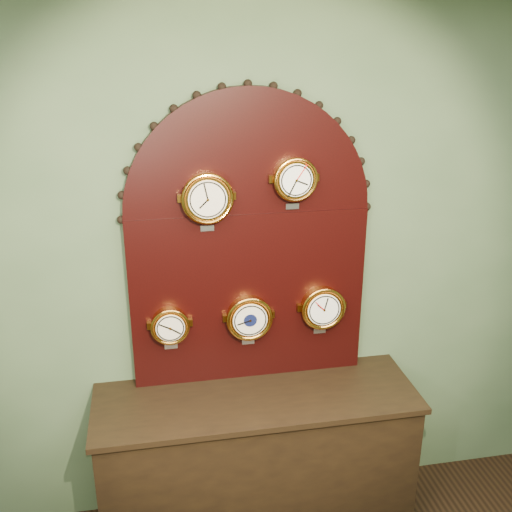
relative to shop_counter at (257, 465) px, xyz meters
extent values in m
plane|color=#4B6444|center=(0.00, 0.27, 1.00)|extent=(4.00, 0.00, 4.00)
cube|color=black|center=(0.00, 0.00, 0.00)|extent=(1.60, 0.50, 0.80)
cube|color=black|center=(0.00, 0.22, 0.88)|extent=(1.20, 0.06, 0.90)
cylinder|color=black|center=(0.00, 0.22, 1.33)|extent=(1.20, 0.06, 1.20)
cylinder|color=orange|center=(-0.21, 0.16, 1.43)|extent=(0.23, 0.08, 0.23)
torus|color=orange|center=(-0.21, 0.13, 1.43)|extent=(0.25, 0.02, 0.25)
cylinder|color=silver|center=(-0.21, 0.12, 1.43)|extent=(0.18, 0.01, 0.18)
cube|color=#B0B0B7|center=(-0.21, 0.19, 1.27)|extent=(0.07, 0.01, 0.03)
cylinder|color=orange|center=(0.21, 0.16, 1.51)|extent=(0.20, 0.08, 0.20)
torus|color=orange|center=(0.21, 0.13, 1.51)|extent=(0.21, 0.02, 0.21)
cylinder|color=white|center=(0.21, 0.12, 1.51)|extent=(0.16, 0.01, 0.16)
cube|color=#B0B0B7|center=(0.21, 0.19, 1.36)|extent=(0.07, 0.01, 0.03)
cylinder|color=orange|center=(-0.41, 0.16, 0.79)|extent=(0.18, 0.08, 0.18)
torus|color=orange|center=(-0.41, 0.13, 0.79)|extent=(0.19, 0.02, 0.19)
cylinder|color=silver|center=(-0.41, 0.12, 0.79)|extent=(0.14, 0.01, 0.14)
cube|color=#B0B0B7|center=(-0.41, 0.19, 0.66)|extent=(0.06, 0.01, 0.03)
cylinder|color=orange|center=(-0.01, 0.16, 0.80)|extent=(0.22, 0.08, 0.22)
torus|color=orange|center=(-0.01, 0.13, 0.80)|extent=(0.24, 0.02, 0.24)
cylinder|color=silver|center=(-0.01, 0.12, 0.80)|extent=(0.18, 0.01, 0.18)
cube|color=#B0B0B7|center=(-0.01, 0.19, 0.64)|extent=(0.07, 0.01, 0.03)
cylinder|color=#0C1338|center=(-0.01, 0.12, 0.80)|extent=(0.07, 0.00, 0.07)
cylinder|color=orange|center=(0.37, 0.16, 0.82)|extent=(0.22, 0.08, 0.22)
torus|color=orange|center=(0.37, 0.13, 0.82)|extent=(0.23, 0.02, 0.23)
cylinder|color=white|center=(0.37, 0.12, 0.82)|extent=(0.17, 0.01, 0.17)
cube|color=#B0B0B7|center=(0.37, 0.19, 0.67)|extent=(0.06, 0.01, 0.03)
camera|label=1|loc=(-0.48, -2.54, 2.17)|focal=42.09mm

